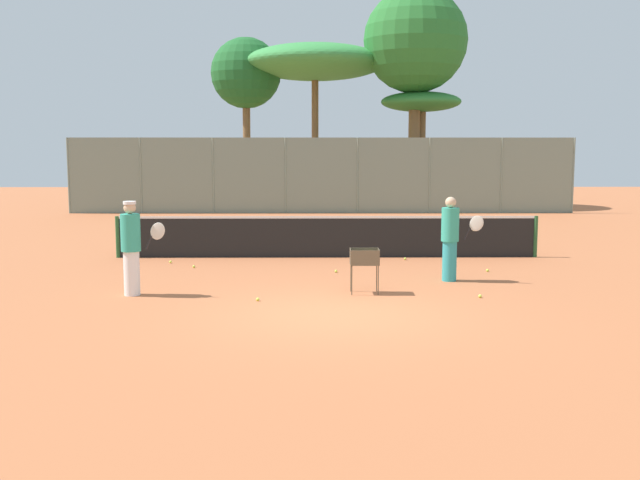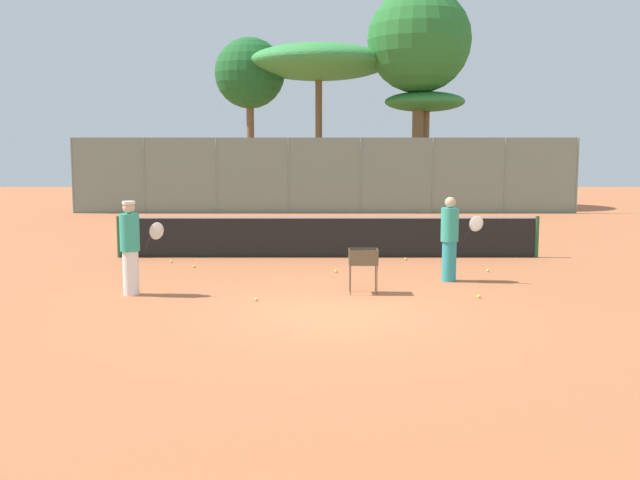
{
  "view_description": "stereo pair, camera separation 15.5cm",
  "coord_description": "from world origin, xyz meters",
  "px_view_note": "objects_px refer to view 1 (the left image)",
  "views": [
    {
      "loc": [
        -0.36,
        -12.53,
        2.86
      ],
      "look_at": [
        -0.22,
        2.23,
        1.0
      ],
      "focal_mm": 42.0,
      "sensor_mm": 36.0,
      "label": 1
    },
    {
      "loc": [
        -0.2,
        -12.53,
        2.86
      ],
      "look_at": [
        -0.22,
        2.23,
        1.0
      ],
      "focal_mm": 42.0,
      "sensor_mm": 36.0,
      "label": 2
    }
  ],
  "objects_px": {
    "player_red_cap": "(450,238)",
    "parked_car": "(389,191)",
    "player_white_outfit": "(131,247)",
    "ball_cart": "(365,260)",
    "tennis_net": "(327,236)"
  },
  "relations": [
    {
      "from": "player_red_cap",
      "to": "parked_car",
      "type": "bearing_deg",
      "value": 108.1
    },
    {
      "from": "player_white_outfit",
      "to": "player_red_cap",
      "type": "distance_m",
      "value": 6.56
    },
    {
      "from": "tennis_net",
      "to": "parked_car",
      "type": "height_order",
      "value": "parked_car"
    },
    {
      "from": "player_white_outfit",
      "to": "player_red_cap",
      "type": "relative_size",
      "value": 1.01
    },
    {
      "from": "tennis_net",
      "to": "player_white_outfit",
      "type": "xyz_separation_m",
      "value": [
        -3.84,
        -4.91,
        0.38
      ]
    },
    {
      "from": "ball_cart",
      "to": "player_red_cap",
      "type": "bearing_deg",
      "value": 34.95
    },
    {
      "from": "ball_cart",
      "to": "parked_car",
      "type": "relative_size",
      "value": 0.21
    },
    {
      "from": "player_white_outfit",
      "to": "ball_cart",
      "type": "xyz_separation_m",
      "value": [
        4.49,
        0.15,
        -0.29
      ]
    },
    {
      "from": "parked_car",
      "to": "ball_cart",
      "type": "bearing_deg",
      "value": -96.93
    },
    {
      "from": "tennis_net",
      "to": "parked_car",
      "type": "distance_m",
      "value": 17.51
    },
    {
      "from": "tennis_net",
      "to": "parked_car",
      "type": "bearing_deg",
      "value": 79.1
    },
    {
      "from": "player_red_cap",
      "to": "ball_cart",
      "type": "distance_m",
      "value": 2.34
    },
    {
      "from": "tennis_net",
      "to": "ball_cart",
      "type": "relative_size",
      "value": 12.47
    },
    {
      "from": "player_red_cap",
      "to": "ball_cart",
      "type": "xyz_separation_m",
      "value": [
        -1.91,
        -1.33,
        -0.27
      ]
    },
    {
      "from": "player_red_cap",
      "to": "parked_car",
      "type": "relative_size",
      "value": 0.43
    }
  ]
}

